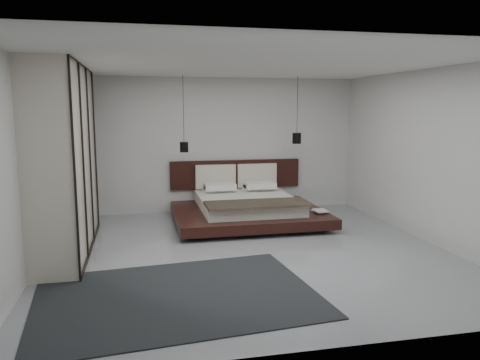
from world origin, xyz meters
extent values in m
plane|color=gray|center=(0.00, 0.00, 0.00)|extent=(6.00, 6.00, 0.00)
plane|color=white|center=(0.00, 0.00, 2.80)|extent=(6.00, 6.00, 0.00)
plane|color=silver|center=(0.00, 3.00, 1.40)|extent=(6.00, 0.00, 6.00)
plane|color=silver|center=(0.00, -3.00, 1.40)|extent=(6.00, 0.00, 6.00)
plane|color=silver|center=(-3.00, 0.00, 1.40)|extent=(0.00, 6.00, 6.00)
plane|color=silver|center=(3.00, 0.00, 1.40)|extent=(0.00, 6.00, 6.00)
cube|color=black|center=(-2.95, 2.45, 1.30)|extent=(0.05, 0.90, 2.60)
cube|color=black|center=(0.42, 1.75, 0.04)|extent=(2.19, 1.79, 0.08)
cube|color=black|center=(0.42, 1.75, 0.17)|extent=(2.79, 2.29, 0.18)
cube|color=silver|center=(0.42, 1.88, 0.37)|extent=(1.79, 1.99, 0.22)
cube|color=black|center=(0.42, 1.10, 0.50)|extent=(1.81, 0.70, 0.05)
cube|color=white|center=(0.00, 2.65, 0.54)|extent=(0.62, 0.40, 0.12)
cube|color=white|center=(0.83, 2.65, 0.54)|extent=(0.62, 0.40, 0.12)
cube|color=white|center=(0.00, 2.51, 0.60)|extent=(0.62, 0.40, 0.12)
cube|color=white|center=(0.83, 2.51, 0.60)|extent=(0.62, 0.40, 0.12)
cube|color=black|center=(0.42, 2.96, 0.78)|extent=(2.79, 0.08, 0.60)
cube|color=beige|center=(-0.03, 2.87, 0.75)|extent=(0.85, 0.10, 0.50)
cube|color=beige|center=(0.86, 2.87, 0.75)|extent=(0.85, 0.10, 0.50)
imported|color=#99724C|center=(1.56, 1.25, 0.27)|extent=(0.26, 0.31, 0.02)
imported|color=#99724C|center=(1.54, 1.22, 0.30)|extent=(0.24, 0.33, 0.02)
cylinder|color=black|center=(-0.73, 2.35, 2.16)|extent=(0.01, 0.01, 1.28)
cylinder|color=black|center=(-0.73, 2.35, 1.43)|extent=(0.16, 0.16, 0.20)
cylinder|color=#FFE0B2|center=(-0.73, 2.35, 1.34)|extent=(0.12, 0.12, 0.01)
cylinder|color=black|center=(1.56, 2.35, 2.24)|extent=(0.01, 0.01, 1.13)
cylinder|color=black|center=(1.56, 2.35, 1.56)|extent=(0.18, 0.18, 0.22)
cylinder|color=#FFE0B2|center=(1.56, 2.35, 1.47)|extent=(0.13, 0.13, 0.01)
cube|color=beige|center=(-2.70, 0.64, 1.42)|extent=(0.66, 2.85, 2.85)
cube|color=black|center=(-2.36, 0.64, 2.82)|extent=(0.03, 2.85, 0.06)
cube|color=black|center=(-2.36, 0.64, 0.03)|extent=(0.03, 2.85, 0.06)
cube|color=black|center=(-2.36, -0.79, 1.42)|extent=(0.03, 0.05, 2.85)
cube|color=black|center=(-2.36, 0.16, 1.42)|extent=(0.03, 0.05, 2.85)
cube|color=black|center=(-2.36, 1.11, 1.42)|extent=(0.03, 0.05, 2.85)
cube|color=black|center=(-2.36, 2.06, 1.42)|extent=(0.03, 0.05, 2.85)
cube|color=black|center=(-1.20, -1.50, 0.01)|extent=(3.39, 2.57, 0.01)
camera|label=1|loc=(-1.58, -6.72, 2.17)|focal=35.00mm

